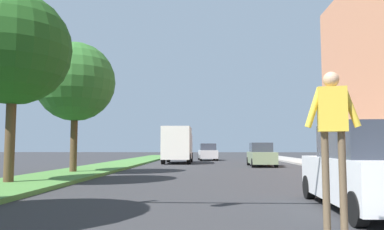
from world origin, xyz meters
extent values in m
plane|color=#2D2D30|center=(0.00, 30.00, 0.00)|extent=(140.00, 140.00, 0.00)
cube|color=#477A38|center=(-7.29, 28.00, 0.07)|extent=(3.43, 64.00, 0.15)
cylinder|color=#4C3823|center=(-7.77, 15.89, 2.01)|extent=(0.36, 0.36, 3.72)
sphere|color=#1E4C19|center=(-7.77, 15.89, 5.16)|extent=(4.29, 4.29, 4.29)
cylinder|color=#4C3823|center=(-7.45, 21.69, 1.89)|extent=(0.36, 0.36, 3.48)
sphere|color=#2D6628|center=(-7.45, 21.69, 4.89)|extent=(4.19, 4.19, 4.19)
cube|color=#9E9991|center=(8.22, 28.00, 0.07)|extent=(3.00, 64.00, 0.15)
cylinder|color=brown|center=(1.42, 7.47, 0.82)|extent=(0.12, 0.12, 1.65)
cylinder|color=brown|center=(1.20, 7.51, 0.82)|extent=(0.12, 0.12, 1.65)
cube|color=gold|center=(1.31, 7.49, 1.96)|extent=(0.42, 0.30, 0.62)
cylinder|color=gold|center=(1.55, 7.45, 1.99)|extent=(0.28, 0.14, 0.58)
cylinder|color=gold|center=(1.08, 7.53, 1.99)|extent=(0.28, 0.14, 0.58)
sphere|color=tan|center=(1.31, 7.49, 2.38)|extent=(0.26, 0.26, 0.22)
cube|color=silver|center=(3.21, 11.04, 0.70)|extent=(2.04, 4.66, 0.96)
cube|color=#2D333D|center=(3.20, 10.81, 1.58)|extent=(1.75, 2.58, 0.79)
cylinder|color=black|center=(2.39, 12.92, 0.32)|extent=(0.24, 0.65, 0.64)
cylinder|color=black|center=(4.13, 12.86, 0.32)|extent=(0.24, 0.65, 0.64)
cylinder|color=black|center=(2.28, 9.22, 0.32)|extent=(0.24, 0.65, 0.64)
cube|color=gray|center=(3.51, 30.07, 0.64)|extent=(1.77, 4.28, 0.83)
cube|color=#2D333D|center=(3.51, 30.29, 1.39)|extent=(1.54, 1.93, 0.68)
cylinder|color=black|center=(4.28, 28.39, 0.32)|extent=(0.23, 0.64, 0.64)
cylinder|color=black|center=(2.71, 28.40, 0.32)|extent=(0.23, 0.64, 0.64)
cylinder|color=black|center=(4.31, 31.75, 0.32)|extent=(0.23, 0.64, 0.64)
cylinder|color=black|center=(2.75, 31.76, 0.32)|extent=(0.23, 0.64, 0.64)
cube|color=#B7B7BC|center=(-0.42, 42.10, 0.64)|extent=(2.12, 4.13, 0.85)
cube|color=#2D333D|center=(-0.40, 41.90, 1.42)|extent=(1.74, 1.92, 0.70)
cylinder|color=black|center=(-1.37, 43.58, 0.32)|extent=(0.27, 0.66, 0.64)
cylinder|color=black|center=(0.29, 43.71, 0.32)|extent=(0.27, 0.66, 0.64)
cylinder|color=black|center=(-1.13, 40.49, 0.32)|extent=(0.27, 0.66, 0.64)
cylinder|color=black|center=(0.53, 40.62, 0.32)|extent=(0.27, 0.66, 0.64)
cube|color=silver|center=(-3.02, 37.20, 1.45)|extent=(2.30, 2.00, 2.20)
cube|color=beige|center=(-3.02, 34.10, 1.75)|extent=(2.30, 4.20, 2.70)
cylinder|color=black|center=(-4.07, 37.20, 0.45)|extent=(0.30, 0.90, 0.90)
cylinder|color=black|center=(-1.97, 37.20, 0.45)|extent=(0.30, 0.90, 0.90)
cylinder|color=black|center=(-4.07, 33.05, 0.45)|extent=(0.30, 0.90, 0.90)
cylinder|color=black|center=(-1.97, 33.05, 0.45)|extent=(0.30, 0.90, 0.90)
camera|label=1|loc=(-0.42, 2.22, 1.44)|focal=35.13mm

